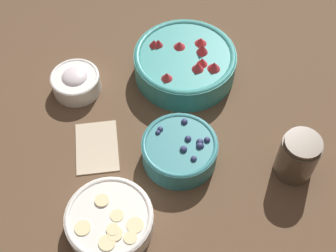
{
  "coord_description": "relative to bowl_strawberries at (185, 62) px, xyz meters",
  "views": [
    {
      "loc": [
        -0.45,
        0.3,
        0.85
      ],
      "look_at": [
        0.02,
        -0.02,
        0.05
      ],
      "focal_mm": 50.0,
      "sensor_mm": 36.0,
      "label": 1
    }
  ],
  "objects": [
    {
      "name": "bowl_bananas",
      "position": [
        -0.23,
        0.35,
        -0.01
      ],
      "size": [
        0.17,
        0.17,
        0.05
      ],
      "color": "white",
      "rests_on": "ground_plane"
    },
    {
      "name": "bowl_cream",
      "position": [
        0.11,
        0.24,
        -0.01
      ],
      "size": [
        0.11,
        0.11,
        0.06
      ],
      "color": "white",
      "rests_on": "ground_plane"
    },
    {
      "name": "napkin",
      "position": [
        -0.06,
        0.28,
        -0.04
      ],
      "size": [
        0.16,
        0.14,
        0.01
      ],
      "color": "beige",
      "rests_on": "ground_plane"
    },
    {
      "name": "bowl_blueberries",
      "position": [
        -0.19,
        0.15,
        -0.01
      ],
      "size": [
        0.16,
        0.16,
        0.06
      ],
      "color": "teal",
      "rests_on": "ground_plane"
    },
    {
      "name": "jar_chocolate",
      "position": [
        -0.35,
        -0.03,
        0.01
      ],
      "size": [
        0.08,
        0.08,
        0.11
      ],
      "color": "brown",
      "rests_on": "ground_plane"
    },
    {
      "name": "bowl_strawberries",
      "position": [
        0.0,
        0.0,
        0.0
      ],
      "size": [
        0.24,
        0.24,
        0.09
      ],
      "color": "teal",
      "rests_on": "ground_plane"
    },
    {
      "name": "ground_plane",
      "position": [
        -0.15,
        0.16,
        -0.04
      ],
      "size": [
        4.0,
        4.0,
        0.0
      ],
      "primitive_type": "plane",
      "color": "brown"
    }
  ]
}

